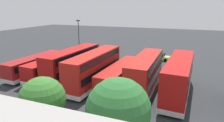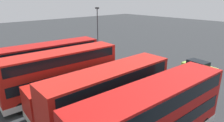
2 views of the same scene
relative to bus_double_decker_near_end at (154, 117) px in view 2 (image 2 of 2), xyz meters
name	(u,v)px [view 2 (image 2 of 2)]	position (x,y,z in m)	size (l,w,h in m)	color
ground_plane	(136,68)	(11.01, -10.95, -2.45)	(140.00, 140.00, 0.00)	#2D3033
bus_double_decker_near_end	(154,117)	(0.00, 0.00, 0.00)	(3.27, 11.87, 4.55)	#B71411
bus_double_decker_second	(111,95)	(4.00, 0.08, 0.00)	(2.75, 10.90, 4.55)	red
bus_single_deck_third	(89,88)	(7.42, -0.34, -0.83)	(3.18, 11.27, 2.95)	red
bus_double_decker_fourth	(62,72)	(10.92, 0.44, 0.00)	(3.16, 11.91, 4.55)	red
bus_double_decker_fifth	(51,61)	(14.81, -0.23, 0.00)	(3.26, 11.48, 4.55)	#B71411
bus_single_deck_sixth	(39,61)	(18.36, -0.14, -0.83)	(3.07, 10.57, 2.95)	#B71411
bus_single_deck_seventh	(28,56)	(21.65, 0.09, -0.83)	(3.11, 10.73, 2.95)	#A51919
car_hatchback_silver	(199,66)	(4.58, -16.32, -1.75)	(4.59, 2.45, 1.43)	#A5D14C
lamp_post_tall	(98,27)	(20.47, -11.60, 2.23)	(0.70, 0.30, 8.00)	#38383D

